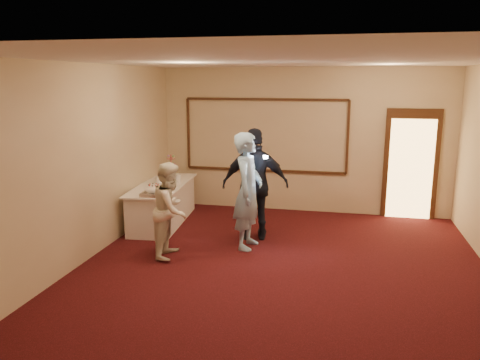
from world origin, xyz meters
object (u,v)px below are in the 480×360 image
cupcake_stand (171,167)px  guest (255,185)px  buffet_table (163,203)px  pavlova_tray (154,191)px  woman (171,210)px  plate_stack_a (160,180)px  plate_stack_b (176,178)px  tart (168,187)px  man (248,191)px

cupcake_stand → guest: bearing=-33.8°
buffet_table → pavlova_tray: pavlova_tray is taller
cupcake_stand → woman: size_ratio=0.32×
buffet_table → plate_stack_a: plate_stack_a is taller
plate_stack_b → tart: (0.04, -0.53, -0.05)m
pavlova_tray → plate_stack_a: (-0.25, 0.90, -0.01)m
buffet_table → plate_stack_b: 0.57m
tart → woman: 1.45m
cupcake_stand → plate_stack_a: cupcake_stand is taller
plate_stack_a → guest: guest is taller
buffet_table → woman: woman is taller
buffet_table → man: bearing=-27.1°
plate_stack_a → tart: 0.45m
woman → cupcake_stand: bearing=18.0°
cupcake_stand → plate_stack_b: size_ratio=2.66×
man → guest: guest is taller
woman → man: bearing=-62.6°
buffet_table → man: 2.21m
pavlova_tray → woman: (0.60, -0.76, -0.10)m
buffet_table → plate_stack_a: bearing=141.4°
man → pavlova_tray: bearing=91.0°
plate_stack_b → woman: bearing=-72.6°
plate_stack_b → man: bearing=-36.1°
pavlova_tray → cupcake_stand: size_ratio=1.09×
woman → plate_stack_b: bearing=15.0°
pavlova_tray → cupcake_stand: cupcake_stand is taller
pavlova_tray → plate_stack_b: bearing=89.3°
buffet_table → guest: size_ratio=1.17×
buffet_table → plate_stack_a: (-0.07, 0.06, 0.45)m
plate_stack_b → guest: bearing=-24.5°
man → woman: (-1.11, -0.64, -0.21)m
cupcake_stand → woman: woman is taller
pavlova_tray → man: 1.72m
cupcake_stand → man: man is taller
pavlova_tray → woman: 0.98m
buffet_table → guest: 2.09m
plate_stack_a → woman: size_ratio=0.11×
man → woman: size_ratio=1.28×
buffet_table → tart: size_ratio=8.48×
cupcake_stand → tart: (0.37, -1.13, -0.15)m
cupcake_stand → woman: (0.92, -2.47, -0.19)m
plate_stack_a → man: size_ratio=0.09×
tart → plate_stack_b: bearing=93.8°
pavlova_tray → guest: (1.75, 0.32, 0.12)m
cupcake_stand → man: (2.03, -1.84, 0.02)m
plate_stack_b → cupcake_stand: bearing=119.1°
guest → plate_stack_b: bearing=-33.8°
plate_stack_b → man: size_ratio=0.09×
plate_stack_b → woman: (0.59, -1.88, -0.09)m
tart → man: (1.66, -0.71, 0.17)m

